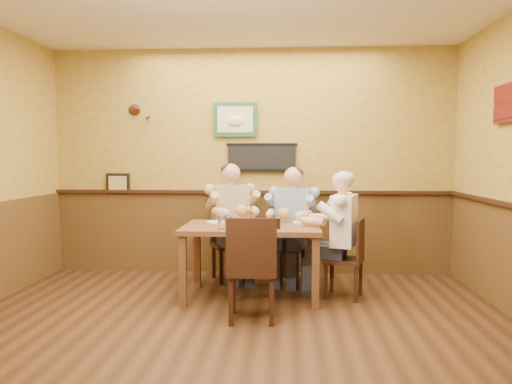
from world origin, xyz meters
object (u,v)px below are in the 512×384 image
at_px(chair_near_side, 252,268).
at_px(chair_back_right, 294,246).
at_px(salt_shaker, 249,220).
at_px(hot_sauce_bottle, 248,217).
at_px(diner_white_elder, 344,241).
at_px(pepper_shaker, 231,221).
at_px(diner_tan_shirt, 230,228).
at_px(cola_tumbler, 276,224).
at_px(chair_back_left, 230,244).
at_px(dining_table, 251,234).
at_px(chair_right_end, 344,258).
at_px(water_glass_mid, 251,222).
at_px(diner_blue_polo, 294,230).
at_px(water_glass_left, 222,222).

bearing_deg(chair_near_side, chair_back_right, -108.47).
bearing_deg(salt_shaker, hot_sauce_bottle, -89.87).
distance_m(diner_white_elder, salt_shaker, 1.00).
bearing_deg(pepper_shaker, hot_sauce_bottle, -19.03).
distance_m(diner_tan_shirt, cola_tumbler, 1.10).
bearing_deg(chair_back_left, hot_sauce_bottle, -93.40).
xyz_separation_m(dining_table, chair_right_end, (0.95, 0.04, -0.25)).
distance_m(diner_tan_shirt, diner_white_elder, 1.42).
height_order(cola_tumbler, salt_shaker, cola_tumbler).
relative_size(diner_white_elder, pepper_shaker, 14.62).
bearing_deg(water_glass_mid, diner_white_elder, 15.49).
bearing_deg(chair_back_left, chair_right_end, -51.28).
height_order(water_glass_mid, cola_tumbler, water_glass_mid).
height_order(dining_table, pepper_shaker, pepper_shaker).
height_order(chair_back_left, diner_blue_polo, diner_blue_polo).
height_order(diner_tan_shirt, diner_white_elder, diner_tan_shirt).
relative_size(water_glass_mid, cola_tumbler, 1.27).
bearing_deg(chair_back_right, diner_tan_shirt, -165.86).
distance_m(hot_sauce_bottle, pepper_shaker, 0.21).
bearing_deg(pepper_shaker, chair_right_end, 0.66).
distance_m(diner_tan_shirt, water_glass_mid, 0.99).
bearing_deg(hot_sauce_bottle, diner_white_elder, 4.65).
distance_m(water_glass_left, water_glass_mid, 0.29).
height_order(chair_right_end, water_glass_mid, water_glass_mid).
bearing_deg(cola_tumbler, water_glass_mid, 178.11).
bearing_deg(chair_right_end, diner_tan_shirt, -100.56).
bearing_deg(water_glass_left, diner_white_elder, 14.70).
distance_m(chair_back_left, chair_back_right, 0.75).
bearing_deg(dining_table, water_glass_left, -134.02).
distance_m(chair_back_left, hot_sauce_bottle, 0.89).
height_order(diner_blue_polo, salt_shaker, diner_blue_polo).
bearing_deg(water_glass_left, cola_tumbler, 5.56).
height_order(diner_tan_shirt, diner_blue_polo, diner_tan_shirt).
bearing_deg(chair_back_right, cola_tumbler, -84.85).
distance_m(dining_table, chair_back_left, 0.79).
xyz_separation_m(chair_back_right, hot_sauce_bottle, (-0.47, -0.70, 0.42)).
height_order(dining_table, water_glass_left, water_glass_left).
relative_size(chair_back_right, water_glass_mid, 6.36).
bearing_deg(chair_near_side, diner_tan_shirt, -78.81).
distance_m(water_glass_mid, cola_tumbler, 0.25).
bearing_deg(water_glass_mid, chair_back_right, 63.89).
relative_size(chair_back_right, cola_tumbler, 8.11).
bearing_deg(chair_near_side, water_glass_mid, -88.06).
relative_size(diner_white_elder, salt_shaker, 13.37).
bearing_deg(water_glass_mid, chair_near_side, -85.30).
height_order(chair_right_end, diner_tan_shirt, diner_tan_shirt).
height_order(cola_tumbler, hot_sauce_bottle, hot_sauce_bottle).
bearing_deg(chair_back_right, diner_blue_polo, 0.00).
bearing_deg(diner_tan_shirt, dining_table, -90.40).
height_order(water_glass_left, water_glass_mid, water_glass_left).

